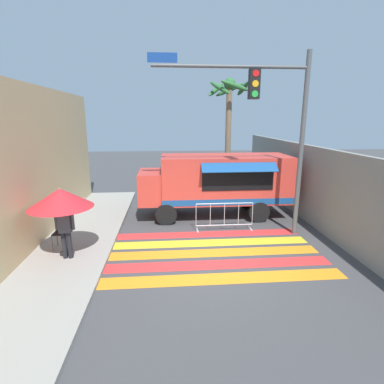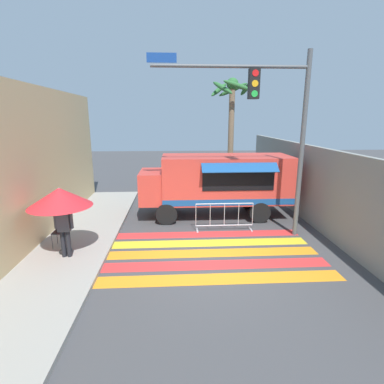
% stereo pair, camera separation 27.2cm
% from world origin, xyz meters
% --- Properties ---
extents(ground_plane, '(60.00, 60.00, 0.00)m').
position_xyz_m(ground_plane, '(0.00, 0.00, 0.00)').
color(ground_plane, '#424244').
extents(sidewalk_left, '(4.40, 16.00, 0.12)m').
position_xyz_m(sidewalk_left, '(-5.35, 0.00, 0.06)').
color(sidewalk_left, '#99968E').
rests_on(sidewalk_left, ground_plane).
extents(building_left_facade, '(0.25, 16.00, 5.03)m').
position_xyz_m(building_left_facade, '(-5.58, 0.00, 2.52)').
color(building_left_facade, '#DBBC84').
rests_on(building_left_facade, ground_plane).
extents(concrete_wall_right, '(0.20, 16.00, 2.99)m').
position_xyz_m(concrete_wall_right, '(4.17, 3.00, 1.49)').
color(concrete_wall_right, gray).
rests_on(concrete_wall_right, ground_plane).
extents(crosswalk_painted, '(6.40, 3.60, 0.01)m').
position_xyz_m(crosswalk_painted, '(0.00, 0.43, 0.00)').
color(crosswalk_painted, orange).
rests_on(crosswalk_painted, ground_plane).
extents(food_truck, '(6.08, 2.49, 2.54)m').
position_xyz_m(food_truck, '(0.50, 4.01, 1.53)').
color(food_truck, '#D13D33').
rests_on(food_truck, ground_plane).
extents(traffic_signal_pole, '(5.09, 0.29, 6.08)m').
position_xyz_m(traffic_signal_pole, '(2.05, 1.77, 4.13)').
color(traffic_signal_pole, '#515456').
rests_on(traffic_signal_pole, ground_plane).
extents(patio_umbrella, '(1.79, 1.79, 1.98)m').
position_xyz_m(patio_umbrella, '(-4.40, 0.48, 1.82)').
color(patio_umbrella, black).
rests_on(patio_umbrella, sidewalk_left).
extents(folding_chair, '(0.42, 0.42, 0.94)m').
position_xyz_m(folding_chair, '(-4.67, 1.01, 0.69)').
color(folding_chair, '#4C4C51').
rests_on(folding_chair, sidewalk_left).
extents(vendor_person, '(0.53, 0.22, 1.66)m').
position_xyz_m(vendor_person, '(-4.26, 0.21, 1.06)').
color(vendor_person, black).
rests_on(vendor_person, sidewalk_left).
extents(barricade_front, '(2.11, 0.44, 1.03)m').
position_xyz_m(barricade_front, '(0.66, 2.33, 0.51)').
color(barricade_front, '#B7BABF').
rests_on(barricade_front, ground_plane).
extents(palm_tree, '(2.19, 2.25, 6.01)m').
position_xyz_m(palm_tree, '(1.86, 8.01, 4.37)').
color(palm_tree, '#7A664C').
rests_on(palm_tree, ground_plane).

